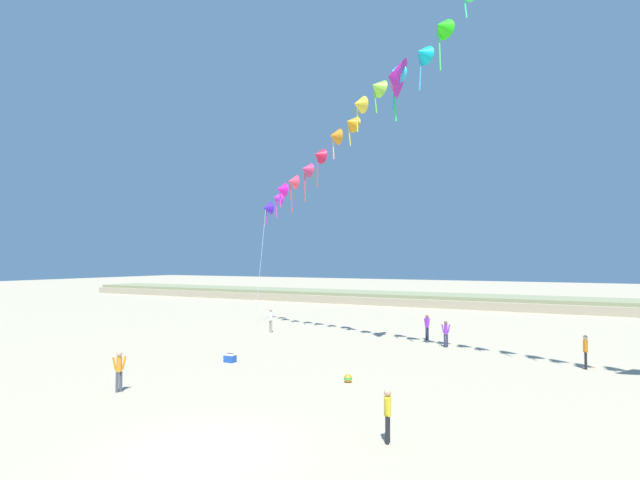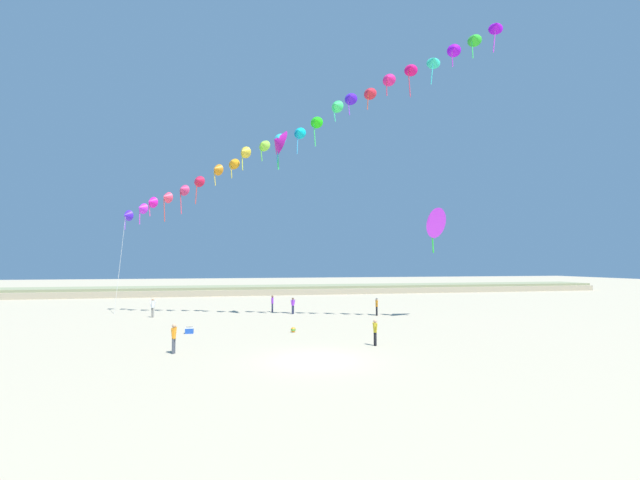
% 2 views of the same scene
% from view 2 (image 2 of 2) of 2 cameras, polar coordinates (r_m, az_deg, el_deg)
% --- Properties ---
extents(ground_plane, '(240.00, 240.00, 0.00)m').
position_cam_2_polar(ground_plane, '(22.59, -0.66, -15.74)').
color(ground_plane, tan).
extents(dune_ridge, '(120.00, 8.36, 1.28)m').
position_cam_2_polar(dune_ridge, '(69.51, -8.62, -6.60)').
color(dune_ridge, tan).
rests_on(dune_ridge, ground).
extents(person_near_left, '(0.52, 0.35, 1.59)m').
position_cam_2_polar(person_near_left, '(41.95, -3.63, -8.58)').
color(person_near_left, '#282D4C').
rests_on(person_near_left, ground).
extents(person_near_right, '(0.21, 0.55, 1.56)m').
position_cam_2_polar(person_near_right, '(26.38, 7.36, -11.88)').
color(person_near_right, black).
rests_on(person_near_right, ground).
extents(person_mid_center, '(0.30, 0.57, 1.67)m').
position_cam_2_polar(person_mid_center, '(43.82, -6.37, -8.27)').
color(person_mid_center, '#282D4C').
rests_on(person_mid_center, ground).
extents(person_far_left, '(0.22, 0.57, 1.64)m').
position_cam_2_polar(person_far_left, '(40.98, 7.57, -8.65)').
color(person_far_left, black).
rests_on(person_far_left, ground).
extents(person_far_right, '(0.60, 0.32, 1.76)m').
position_cam_2_polar(person_far_right, '(42.09, -21.41, -8.23)').
color(person_far_right, gray).
rests_on(person_far_right, ground).
extents(person_far_center, '(0.29, 0.55, 1.62)m').
position_cam_2_polar(person_far_center, '(25.26, -18.91, -12.06)').
color(person_far_center, '#474C56').
rests_on(person_far_center, ground).
extents(kite_banner_string, '(31.96, 18.04, 24.26)m').
position_cam_2_polar(kite_banner_string, '(39.46, -4.22, 14.07)').
color(kite_banner_string, '#461EDE').
extents(large_kite_low_lead, '(1.88, 2.54, 3.77)m').
position_cam_2_polar(large_kite_low_lead, '(39.56, -5.64, 12.97)').
color(large_kite_low_lead, '#BF199B').
extents(large_kite_mid_trail, '(3.17, 2.62, 4.25)m').
position_cam_2_polar(large_kite_mid_trail, '(40.00, 14.75, 2.32)').
color(large_kite_mid_trail, '#C12BE1').
extents(beach_cooler, '(0.58, 0.41, 0.46)m').
position_cam_2_polar(beach_cooler, '(32.01, -17.03, -11.45)').
color(beach_cooler, blue).
rests_on(beach_cooler, ground).
extents(beach_ball, '(0.36, 0.36, 0.36)m').
position_cam_2_polar(beach_ball, '(31.28, -3.59, -11.84)').
color(beach_ball, orange).
rests_on(beach_ball, ground).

